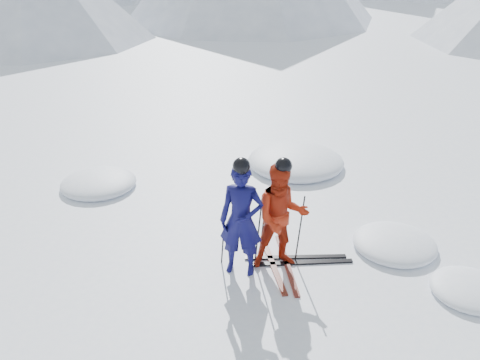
# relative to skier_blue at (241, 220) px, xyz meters

# --- Properties ---
(ground) EXTENTS (160.00, 160.00, 0.00)m
(ground) POSITION_rel_skier_blue_xyz_m (1.45, 0.56, -0.93)
(ground) COLOR white
(ground) RESTS_ON ground
(skier_blue) EXTENTS (0.72, 0.51, 1.86)m
(skier_blue) POSITION_rel_skier_blue_xyz_m (0.00, 0.00, 0.00)
(skier_blue) COLOR #0C0B45
(skier_blue) RESTS_ON ground
(skier_red) EXTENTS (1.01, 0.88, 1.79)m
(skier_red) POSITION_rel_skier_blue_xyz_m (0.61, 0.23, -0.04)
(skier_red) COLOR #AB240D
(skier_red) RESTS_ON ground
(pole_blue_left) EXTENTS (0.12, 0.09, 1.24)m
(pole_blue_left) POSITION_rel_skier_blue_xyz_m (-0.30, 0.15, -0.31)
(pole_blue_left) COLOR black
(pole_blue_left) RESTS_ON ground
(pole_blue_right) EXTENTS (0.12, 0.07, 1.24)m
(pole_blue_right) POSITION_rel_skier_blue_xyz_m (0.25, 0.25, -0.31)
(pole_blue_right) COLOR black
(pole_blue_right) RESTS_ON ground
(pole_red_left) EXTENTS (0.12, 0.09, 1.19)m
(pole_red_left) POSITION_rel_skier_blue_xyz_m (0.31, 0.48, -0.33)
(pole_red_left) COLOR black
(pole_red_left) RESTS_ON ground
(pole_red_right) EXTENTS (0.12, 0.08, 1.19)m
(pole_red_right) POSITION_rel_skier_blue_xyz_m (0.91, 0.38, -0.33)
(pole_red_right) COLOR black
(pole_red_right) RESTS_ON ground
(ski_worn_left) EXTENTS (0.57, 1.66, 0.03)m
(ski_worn_left) POSITION_rel_skier_blue_xyz_m (0.49, 0.23, -0.92)
(ski_worn_left) COLOR black
(ski_worn_left) RESTS_ON ground
(ski_worn_right) EXTENTS (0.46, 1.68, 0.03)m
(ski_worn_right) POSITION_rel_skier_blue_xyz_m (0.73, 0.23, -0.92)
(ski_worn_right) COLOR black
(ski_worn_right) RESTS_ON ground
(ski_loose_a) EXTENTS (1.70, 0.34, 0.03)m
(ski_loose_a) POSITION_rel_skier_blue_xyz_m (0.86, 0.44, -0.92)
(ski_loose_a) COLOR black
(ski_loose_a) RESTS_ON ground
(ski_loose_b) EXTENTS (1.69, 0.39, 0.03)m
(ski_loose_b) POSITION_rel_skier_blue_xyz_m (0.96, 0.29, -0.92)
(ski_loose_b) COLOR black
(ski_loose_b) RESTS_ON ground
(snow_lumps) EXTENTS (8.26, 6.11, 0.49)m
(snow_lumps) POSITION_rel_skier_blue_xyz_m (0.42, 3.06, -0.93)
(snow_lumps) COLOR white
(snow_lumps) RESTS_ON ground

